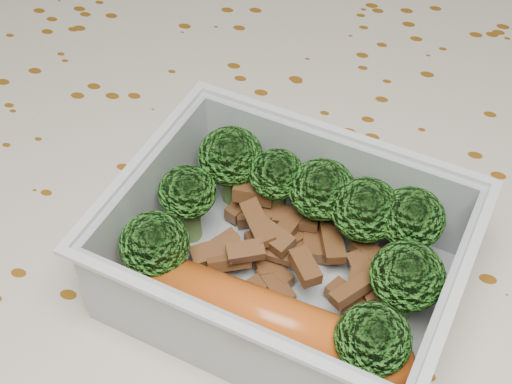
% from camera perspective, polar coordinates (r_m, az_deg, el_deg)
% --- Properties ---
extents(dining_table, '(1.40, 0.90, 0.75)m').
position_cam_1_polar(dining_table, '(0.49, -0.65, -8.66)').
color(dining_table, brown).
rests_on(dining_table, ground).
extents(tablecloth, '(1.46, 0.96, 0.19)m').
position_cam_1_polar(tablecloth, '(0.45, -0.70, -5.11)').
color(tablecloth, beige).
rests_on(tablecloth, dining_table).
extents(lunch_container, '(0.19, 0.16, 0.06)m').
position_cam_1_polar(lunch_container, '(0.37, 2.36, -5.77)').
color(lunch_container, silver).
rests_on(lunch_container, tablecloth).
extents(broccoli_florets, '(0.16, 0.13, 0.05)m').
position_cam_1_polar(broccoli_florets, '(0.37, 4.03, -2.51)').
color(broccoli_florets, '#608C3F').
rests_on(broccoli_florets, lunch_container).
extents(meat_pile, '(0.11, 0.07, 0.03)m').
position_cam_1_polar(meat_pile, '(0.38, 2.74, -4.64)').
color(meat_pile, brown).
rests_on(meat_pile, lunch_container).
extents(sausage, '(0.15, 0.04, 0.03)m').
position_cam_1_polar(sausage, '(0.35, 0.48, -9.99)').
color(sausage, '#C45117').
rests_on(sausage, lunch_container).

